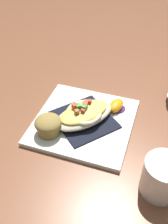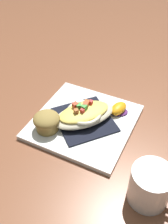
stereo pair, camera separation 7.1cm
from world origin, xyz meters
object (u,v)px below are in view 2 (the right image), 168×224
Objects in this scene: square_plate at (84,122)px; muffin at (47,121)px; gratin_dish at (84,114)px; coffee_mug at (150,187)px; orange_garnish at (119,109)px.

square_plate is 3.76× the size of muffin.
square_plate is at bearing -23.47° from gratin_dish.
square_plate is 0.11m from muffin.
square_plate is 0.27m from coffee_mug.
orange_garnish is at bearing 39.80° from gratin_dish.
orange_garnish is at bearing 120.04° from coffee_mug.
muffin reaches higher than orange_garnish.
muffin is at bearing -139.79° from square_plate.
gratin_dish is at bearing 156.53° from square_plate.
square_plate is at bearing 40.21° from muffin.
square_plate is at bearing 142.61° from coffee_mug.
muffin is 0.30m from coffee_mug.
coffee_mug is (0.13, -0.23, 0.02)m from orange_garnish.
muffin is at bearing 161.89° from coffee_mug.
coffee_mug is (0.21, -0.16, 0.03)m from square_plate.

